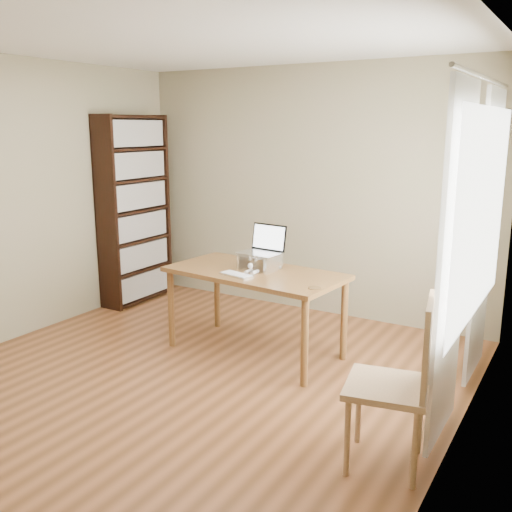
{
  "coord_description": "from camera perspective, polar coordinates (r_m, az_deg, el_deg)",
  "views": [
    {
      "loc": [
        2.61,
        -3.22,
        1.98
      ],
      "look_at": [
        0.17,
        0.86,
        0.89
      ],
      "focal_mm": 40.0,
      "sensor_mm": 36.0,
      "label": 1
    }
  ],
  "objects": [
    {
      "name": "desk",
      "position": [
        4.96,
        -0.1,
        -2.47
      ],
      "size": [
        1.6,
        0.91,
        0.75
      ],
      "rotation": [
        0.0,
        0.0,
        -0.09
      ],
      "color": "brown",
      "rests_on": "ground"
    },
    {
      "name": "bookshelf",
      "position": [
        6.59,
        -12.05,
        4.51
      ],
      "size": [
        0.3,
        0.9,
        2.1
      ],
      "color": "black",
      "rests_on": "ground"
    },
    {
      "name": "laptop_stand",
      "position": [
        4.99,
        0.37,
        -0.39
      ],
      "size": [
        0.32,
        0.25,
        0.13
      ],
      "rotation": [
        0.0,
        0.0,
        -0.09
      ],
      "color": "silver",
      "rests_on": "desk"
    },
    {
      "name": "coaster",
      "position": [
        4.44,
        5.88,
        -3.2
      ],
      "size": [
        0.1,
        0.1,
        0.01
      ],
      "primitive_type": "cylinder",
      "color": "brown",
      "rests_on": "desk"
    },
    {
      "name": "room",
      "position": [
        4.2,
        -7.66,
        3.49
      ],
      "size": [
        4.04,
        4.54,
        2.64
      ],
      "color": "#5A3317",
      "rests_on": "ground"
    },
    {
      "name": "laptop",
      "position": [
        5.02,
        0.73,
        0.99
      ],
      "size": [
        0.37,
        0.32,
        0.25
      ],
      "rotation": [
        0.0,
        0.0,
        -0.09
      ],
      "color": "silver",
      "rests_on": "laptop_stand"
    },
    {
      "name": "chair",
      "position": [
        3.43,
        14.37,
        -11.76
      ],
      "size": [
        0.54,
        0.54,
        1.05
      ],
      "rotation": [
        0.0,
        0.0,
        0.19
      ],
      "color": "tan",
      "rests_on": "ground"
    },
    {
      "name": "cat",
      "position": [
        5.01,
        0.78,
        -0.53
      ],
      "size": [
        0.25,
        0.48,
        0.16
      ],
      "rotation": [
        0.0,
        0.0,
        -0.0
      ],
      "color": "#433E35",
      "rests_on": "desk"
    },
    {
      "name": "keyboard",
      "position": [
        4.79,
        -1.97,
        -1.88
      ],
      "size": [
        0.32,
        0.19,
        0.02
      ],
      "rotation": [
        0.0,
        0.0,
        -0.22
      ],
      "color": "silver",
      "rests_on": "desk"
    },
    {
      "name": "curtains",
      "position": [
        4.16,
        20.65,
        0.86
      ],
      "size": [
        0.03,
        1.9,
        2.25
      ],
      "color": "silver",
      "rests_on": "ground"
    }
  ]
}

